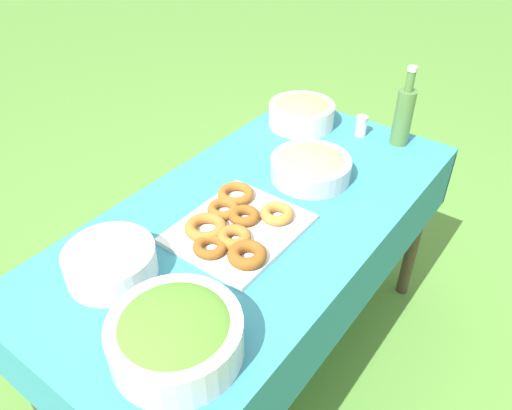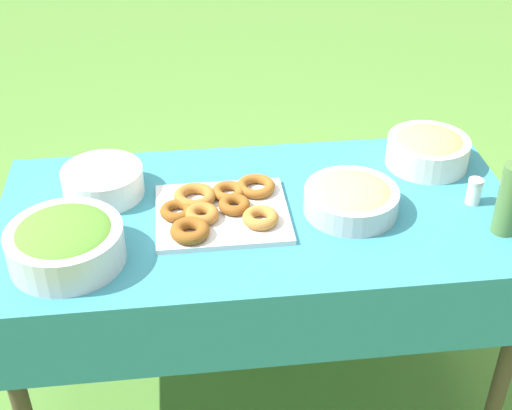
{
  "view_description": "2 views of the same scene",
  "coord_description": "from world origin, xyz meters",
  "px_view_note": "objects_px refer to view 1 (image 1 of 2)",
  "views": [
    {
      "loc": [
        -0.97,
        -0.72,
        1.68
      ],
      "look_at": [
        -0.07,
        -0.05,
        0.82
      ],
      "focal_mm": 35.0,
      "sensor_mm": 36.0,
      "label": 1
    },
    {
      "loc": [
        -0.2,
        -1.66,
        1.9
      ],
      "look_at": [
        -0.01,
        -0.04,
        0.78
      ],
      "focal_mm": 50.0,
      "sensor_mm": 36.0,
      "label": 2
    }
  ],
  "objects_px": {
    "pasta_bowl": "(311,166)",
    "olive_oil_bottle": "(404,115)",
    "plate_stack": "(111,263)",
    "bread_bowl": "(302,112)",
    "salad_bowl": "(175,334)",
    "donut_platter": "(236,226)"
  },
  "relations": [
    {
      "from": "salad_bowl",
      "to": "pasta_bowl",
      "type": "bearing_deg",
      "value": 9.93
    },
    {
      "from": "olive_oil_bottle",
      "to": "bread_bowl",
      "type": "xyz_separation_m",
      "value": [
        -0.1,
        0.37,
        -0.06
      ]
    },
    {
      "from": "salad_bowl",
      "to": "plate_stack",
      "type": "height_order",
      "value": "salad_bowl"
    },
    {
      "from": "pasta_bowl",
      "to": "bread_bowl",
      "type": "distance_m",
      "value": 0.37
    },
    {
      "from": "salad_bowl",
      "to": "olive_oil_bottle",
      "type": "height_order",
      "value": "olive_oil_bottle"
    },
    {
      "from": "olive_oil_bottle",
      "to": "bread_bowl",
      "type": "distance_m",
      "value": 0.39
    },
    {
      "from": "pasta_bowl",
      "to": "bread_bowl",
      "type": "relative_size",
      "value": 1.05
    },
    {
      "from": "bread_bowl",
      "to": "pasta_bowl",
      "type": "bearing_deg",
      "value": -142.56
    },
    {
      "from": "salad_bowl",
      "to": "bread_bowl",
      "type": "height_order",
      "value": "salad_bowl"
    },
    {
      "from": "donut_platter",
      "to": "plate_stack",
      "type": "distance_m",
      "value": 0.36
    },
    {
      "from": "pasta_bowl",
      "to": "olive_oil_bottle",
      "type": "bearing_deg",
      "value": -19.96
    },
    {
      "from": "pasta_bowl",
      "to": "donut_platter",
      "type": "bearing_deg",
      "value": 177.0
    },
    {
      "from": "pasta_bowl",
      "to": "plate_stack",
      "type": "distance_m",
      "value": 0.72
    },
    {
      "from": "salad_bowl",
      "to": "bread_bowl",
      "type": "bearing_deg",
      "value": 18.67
    },
    {
      "from": "salad_bowl",
      "to": "donut_platter",
      "type": "height_order",
      "value": "salad_bowl"
    },
    {
      "from": "pasta_bowl",
      "to": "plate_stack",
      "type": "height_order",
      "value": "pasta_bowl"
    },
    {
      "from": "salad_bowl",
      "to": "plate_stack",
      "type": "distance_m",
      "value": 0.32
    },
    {
      "from": "salad_bowl",
      "to": "pasta_bowl",
      "type": "distance_m",
      "value": 0.79
    },
    {
      "from": "pasta_bowl",
      "to": "bread_bowl",
      "type": "bearing_deg",
      "value": 37.44
    },
    {
      "from": "plate_stack",
      "to": "bread_bowl",
      "type": "distance_m",
      "value": 1.0
    },
    {
      "from": "donut_platter",
      "to": "plate_stack",
      "type": "relative_size",
      "value": 1.57
    },
    {
      "from": "olive_oil_bottle",
      "to": "salad_bowl",
      "type": "bearing_deg",
      "value": 179.67
    }
  ]
}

